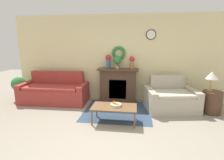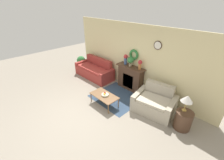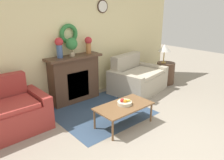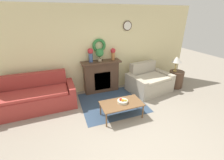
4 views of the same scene
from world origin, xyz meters
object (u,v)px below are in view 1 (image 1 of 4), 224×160
couch_left (55,92)px  loveseat_right (170,98)px  potted_plant_on_mantel (117,60)px  potted_plant_floor_by_couch (19,85)px  fruit_bowl (116,105)px  vase_on_mantel_left (108,60)px  table_lamp (212,76)px  fireplace (118,85)px  coffee_table (114,108)px  side_table_by_loveseat (212,102)px  vase_on_mantel_right (132,62)px

couch_left → loveseat_right: 3.50m
couch_left → loveseat_right: size_ratio=1.39×
couch_left → loveseat_right: (3.49, -0.13, -0.01)m
potted_plant_on_mantel → potted_plant_floor_by_couch: 3.30m
fruit_bowl → potted_plant_on_mantel: bearing=94.9°
vase_on_mantel_left → table_lamp: bearing=-11.8°
fireplace → coffee_table: 1.56m
fireplace → couch_left: 2.01m
side_table_by_loveseat → potted_plant_floor_by_couch: bearing=177.0°
fruit_bowl → side_table_by_loveseat: bearing=19.9°
vase_on_mantel_right → fruit_bowl: bearing=-101.7°
loveseat_right → couch_left: bearing=167.8°
vase_on_mantel_left → vase_on_mantel_right: bearing=0.0°
potted_plant_on_mantel → fruit_bowl: bearing=-85.1°
fireplace → couch_left: bearing=-169.2°
fireplace → coffee_table: size_ratio=1.21×
vase_on_mantel_right → couch_left: bearing=-171.0°
fruit_bowl → vase_on_mantel_right: vase_on_mantel_right is taller
fireplace → loveseat_right: size_ratio=0.85×
side_table_by_loveseat → vase_on_mantel_right: (-2.16, 0.64, 0.98)m
coffee_table → side_table_by_loveseat: bearing=20.0°
table_lamp → couch_left: bearing=177.3°
coffee_table → couch_left: bearing=150.1°
coffee_table → fruit_bowl: (0.03, 0.02, 0.08)m
loveseat_right → vase_on_mantel_left: bearing=154.4°
side_table_by_loveseat → potted_plant_on_mantel: bearing=166.6°
coffee_table → side_table_by_loveseat: (2.50, 0.91, -0.06)m
vase_on_mantel_left → couch_left: bearing=-167.1°
couch_left → vase_on_mantel_left: 1.96m
vase_on_mantel_left → coffee_table: bearing=-76.2°
loveseat_right → potted_plant_on_mantel: potted_plant_on_mantel is taller
fruit_bowl → loveseat_right: bearing=35.7°
loveseat_right → coffee_table: loveseat_right is taller
potted_plant_on_mantel → fireplace: bearing=26.0°
fruit_bowl → potted_plant_on_mantel: size_ratio=0.67×
potted_plant_floor_by_couch → fireplace: bearing=5.8°
coffee_table → potted_plant_floor_by_couch: size_ratio=1.37×
fireplace → side_table_by_loveseat: (2.58, -0.63, -0.24)m
loveseat_right → coffee_table: bearing=-154.4°
loveseat_right → potted_plant_on_mantel: (-1.56, 0.49, 0.99)m
loveseat_right → potted_plant_on_mantel: 1.91m
fireplace → vase_on_mantel_left: 0.83m
fruit_bowl → table_lamp: bearing=21.4°
loveseat_right → side_table_by_loveseat: loveseat_right is taller
vase_on_mantel_left → vase_on_mantel_right: size_ratio=1.13×
vase_on_mantel_left → potted_plant_on_mantel: vase_on_mantel_left is taller
couch_left → table_lamp: size_ratio=3.99×
couch_left → table_lamp: 4.54m
couch_left → potted_plant_floor_by_couch: 1.25m
loveseat_right → side_table_by_loveseat: size_ratio=2.51×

